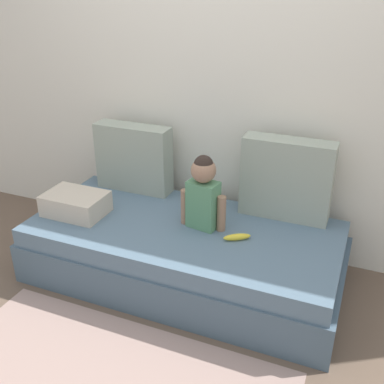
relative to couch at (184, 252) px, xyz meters
name	(u,v)px	position (x,y,z in m)	size (l,w,h in m)	color
ground_plane	(184,276)	(0.00, 0.00, -0.19)	(12.00, 12.00, 0.00)	brown
back_wall	(218,84)	(0.00, 0.61, 0.98)	(5.23, 0.10, 2.35)	silver
couch	(184,252)	(0.00, 0.00, 0.00)	(2.03, 0.95, 0.39)	#495F70
throw_pillow_left	(134,158)	(-0.56, 0.38, 0.44)	(0.56, 0.16, 0.49)	#99A393
throw_pillow_right	(286,179)	(0.56, 0.38, 0.47)	(0.58, 0.16, 0.53)	#99A393
toddler	(203,191)	(0.11, 0.04, 0.45)	(0.30, 0.15, 0.48)	#568E66
banana	(237,237)	(0.37, -0.03, 0.22)	(0.17, 0.04, 0.04)	yellow
folded_blanket	(76,204)	(-0.73, -0.12, 0.27)	(0.40, 0.28, 0.14)	beige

